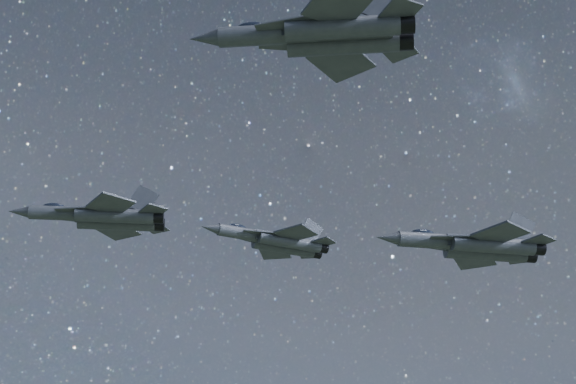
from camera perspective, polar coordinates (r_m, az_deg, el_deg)
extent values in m
cylinder|color=#343842|center=(84.71, -15.64, -1.47)|extent=(7.03, 2.18, 1.46)
cone|color=#343842|center=(85.67, -18.58, -1.33)|extent=(2.37, 1.54, 1.31)
ellipsoid|color=black|center=(85.22, -16.32, -1.01)|extent=(2.32, 1.21, 0.72)
cube|color=#343842|center=(83.91, -12.38, -1.65)|extent=(7.77, 2.21, 1.21)
cylinder|color=#343842|center=(82.84, -12.22, -1.65)|extent=(7.96, 2.28, 1.46)
cylinder|color=#343842|center=(84.53, -12.09, -2.19)|extent=(7.96, 2.28, 1.46)
cylinder|color=black|center=(82.39, -9.26, -1.78)|extent=(1.35, 1.47, 1.35)
cylinder|color=black|center=(84.09, -9.19, -2.32)|extent=(1.35, 1.47, 1.35)
cube|color=#343842|center=(83.23, -14.64, -1.22)|extent=(4.94, 2.41, 0.11)
cube|color=#343842|center=(85.49, -14.41, -1.95)|extent=(4.93, 1.44, 0.11)
cube|color=#343842|center=(80.93, -12.50, -0.85)|extent=(4.95, 5.16, 0.19)
cube|color=#343842|center=(86.66, -12.06, -2.68)|extent=(5.27, 5.35, 0.19)
cube|color=#343842|center=(81.40, -9.56, -1.29)|extent=(2.91, 3.01, 0.14)
cube|color=#343842|center=(85.30, -9.39, -2.53)|extent=(3.11, 3.15, 0.14)
cube|color=#343842|center=(83.08, -10.27, -0.56)|extent=(3.22, 0.75, 3.32)
cube|color=#343842|center=(85.17, -10.16, -1.25)|extent=(3.26, 0.50, 3.32)
cylinder|color=#343842|center=(91.44, -3.00, -3.01)|extent=(6.82, 2.80, 1.41)
cone|color=#343842|center=(90.16, -5.57, -2.55)|extent=(2.38, 1.69, 1.26)
ellipsoid|color=black|center=(91.38, -3.63, -2.51)|extent=(2.30, 1.38, 0.69)
cube|color=#343842|center=(93.03, -0.30, -3.50)|extent=(7.51, 2.90, 1.17)
cylinder|color=#343842|center=(92.24, 0.13, -3.57)|extent=(7.70, 2.99, 1.41)
cylinder|color=#343842|center=(93.76, -0.32, -3.97)|extent=(7.70, 2.99, 1.41)
cylinder|color=black|center=(93.85, 2.45, -3.96)|extent=(1.42, 1.52, 1.30)
cylinder|color=black|center=(95.35, 1.98, -4.35)|extent=(1.42, 1.52, 1.30)
cube|color=#343842|center=(90.89, -1.77, -2.95)|extent=(4.71, 1.10, 0.11)
cube|color=#343842|center=(92.97, -2.34, -3.51)|extent=(4.70, 2.77, 0.11)
cube|color=#343842|center=(90.43, 0.57, -2.95)|extent=(5.16, 5.17, 0.18)
cube|color=#343842|center=(95.60, -0.93, -4.31)|extent=(4.53, 4.80, 0.18)
cube|color=#343842|center=(92.81, 2.56, -3.57)|extent=(3.05, 3.06, 0.14)
cube|color=#343842|center=(96.25, 1.48, -4.46)|extent=(2.66, 2.78, 0.14)
cube|color=#343842|center=(93.73, 1.65, -2.81)|extent=(3.13, 0.57, 3.21)
cube|color=#343842|center=(95.60, 1.07, -3.31)|extent=(3.04, 1.05, 3.21)
cylinder|color=#343842|center=(65.47, -1.44, 11.11)|extent=(8.05, 3.82, 1.67)
cone|color=#343842|center=(66.14, -5.94, 10.81)|extent=(2.88, 2.16, 1.50)
ellipsoid|color=black|center=(66.09, -2.56, 11.59)|extent=(2.76, 1.79, 0.82)
cube|color=#343842|center=(65.15, 3.51, 11.31)|extent=(8.86, 4.00, 1.39)
cylinder|color=#343842|center=(64.01, 3.88, 11.58)|extent=(9.08, 4.12, 1.67)
cylinder|color=#343842|center=(65.70, 3.94, 10.43)|extent=(9.08, 4.12, 1.67)
cylinder|color=black|center=(64.19, 8.36, 11.72)|extent=(1.77, 1.87, 1.54)
cylinder|color=black|center=(65.87, 8.28, 10.57)|extent=(1.77, 1.87, 1.54)
cube|color=#343842|center=(64.11, 0.16, 11.90)|extent=(5.47, 3.59, 0.13)
cube|color=#343842|center=(66.38, 0.37, 10.35)|extent=(5.64, 1.69, 0.13)
cube|color=#343842|center=(62.16, 3.61, 13.19)|extent=(5.15, 5.52, 0.21)
cube|color=#343842|center=(67.89, 3.81, 9.26)|extent=(6.13, 6.09, 0.21)
cube|color=#343842|center=(63.21, 8.01, 12.65)|extent=(3.02, 3.18, 0.16)
cube|color=#343842|center=(67.08, 7.85, 9.99)|extent=(3.63, 3.62, 0.16)
cube|color=#343842|center=(65.15, 6.62, 13.22)|extent=(3.53, 1.49, 3.80)
cube|color=#343842|center=(67.22, 6.58, 11.76)|extent=(3.68, 0.92, 3.80)
cylinder|color=#343842|center=(92.09, 10.40, -3.45)|extent=(8.52, 2.11, 1.78)
cone|color=#343842|center=(90.48, 7.10, -3.26)|extent=(2.80, 1.71, 1.60)
ellipsoid|color=black|center=(92.00, 9.54, -2.91)|extent=(2.77, 1.31, 0.88)
cube|color=#343842|center=(94.14, 13.83, -3.66)|extent=(9.43, 2.08, 1.49)
cylinder|color=#343842|center=(93.15, 14.38, -3.69)|extent=(9.67, 2.16, 1.78)
cylinder|color=#343842|center=(95.09, 13.87, -4.23)|extent=(9.67, 2.16, 1.78)
cylinder|color=black|center=(95.31, 17.30, -3.83)|extent=(1.55, 1.70, 1.65)
cylinder|color=black|center=(97.20, 16.74, -4.36)|extent=(1.55, 1.70, 1.65)
cube|color=#343842|center=(91.39, 11.93, -3.21)|extent=(6.08, 2.58, 0.14)
cube|color=#343842|center=(94.04, 11.29, -3.96)|extent=(6.07, 2.15, 0.14)
cube|color=#343842|center=(90.86, 14.88, -2.87)|extent=(6.21, 6.42, 0.23)
cube|color=#343842|center=(97.43, 13.14, -4.72)|extent=(6.36, 6.51, 0.23)
cube|color=#343842|center=(93.97, 17.41, -3.34)|extent=(3.66, 3.75, 0.17)
cube|color=#343842|center=(98.32, 16.13, -4.56)|extent=(3.75, 3.82, 0.17)
cube|color=#343842|center=(95.08, 16.14, -2.51)|extent=(3.97, 0.66, 4.07)
cube|color=#343842|center=(97.44, 15.47, -3.20)|extent=(3.98, 0.55, 4.07)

